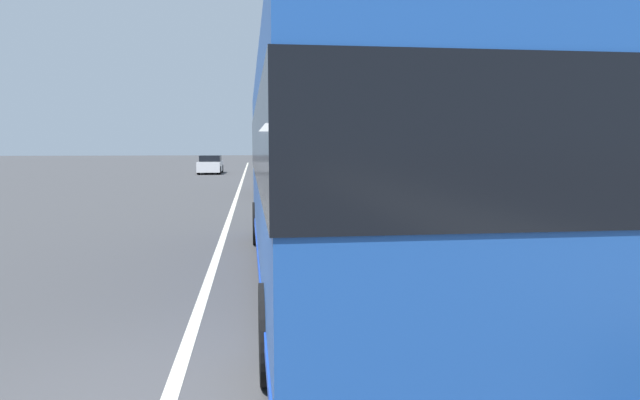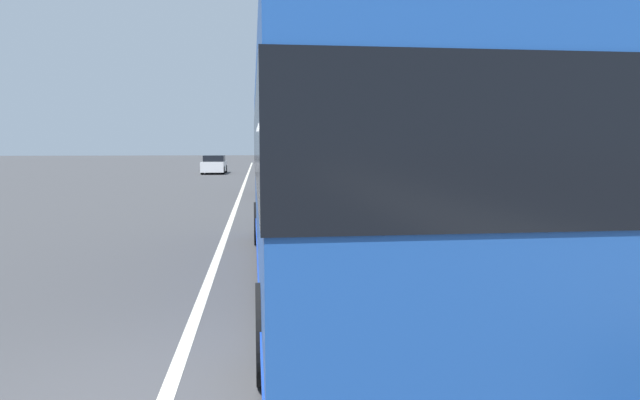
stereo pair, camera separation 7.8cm
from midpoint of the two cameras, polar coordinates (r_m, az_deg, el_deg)
The scene contains 9 objects.
sidewalk_curb at distance 16.35m, azimuth 15.90°, elevation -2.48°, with size 110.00×3.60×0.14m, color #9E998E.
lane_divider_line at distance 15.14m, azimuth -9.90°, elevation -3.25°, with size 110.00×0.16×0.01m, color silver.
coach_bus at distance 9.27m, azimuth 1.18°, elevation 3.38°, with size 12.06×2.76×3.49m.
motorcycle_far_end at distance 8.31m, azimuth 23.30°, elevation -7.80°, with size 2.19×0.39×1.29m.
car_behind_bus at distance 45.00m, azimuth -11.24°, elevation 3.56°, with size 4.37×1.82×1.44m.
car_oncoming at distance 26.23m, azimuth -3.45°, elevation 2.27°, with size 4.77×1.97×1.59m.
roadside_tree_mid_block at distance 18.58m, azimuth 15.61°, elevation 9.56°, with size 3.41×3.41×5.38m.
roadside_tree_far_block at distance 29.23m, azimuth 7.36°, elevation 9.32°, with size 2.76×2.76×5.60m.
utility_pole at distance 23.62m, azimuth 9.69°, elevation 9.13°, with size 0.26×0.26×7.54m, color slate.
Camera 1 is at (-4.92, -0.82, 2.37)m, focal length 31.14 mm.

